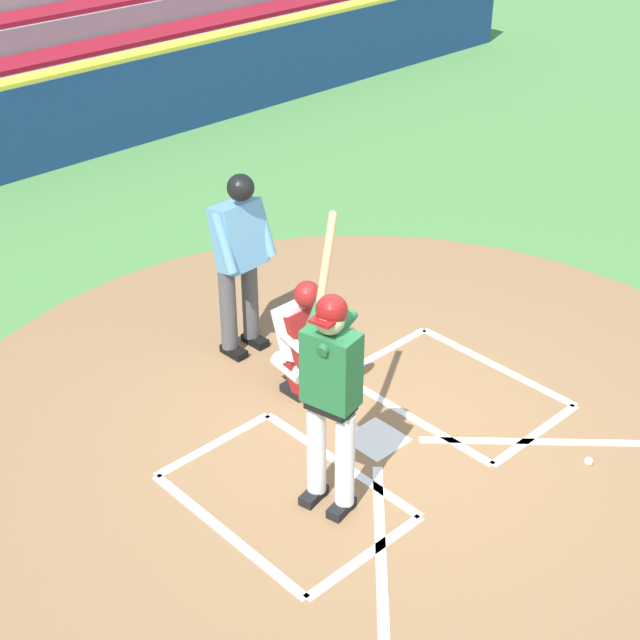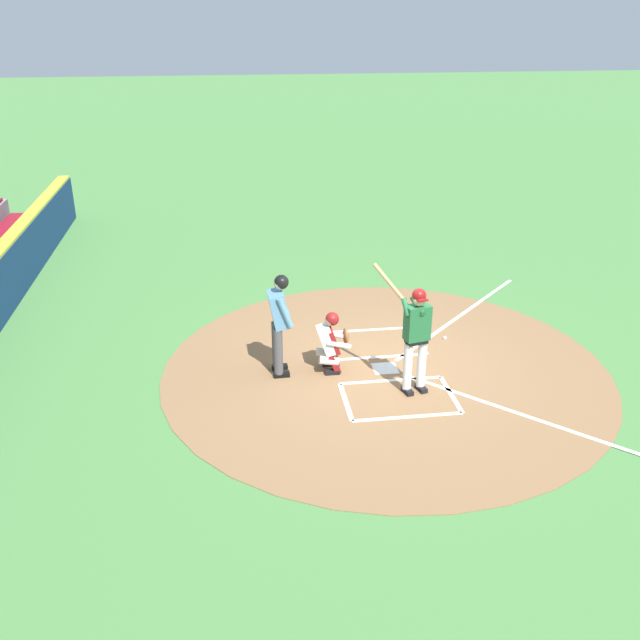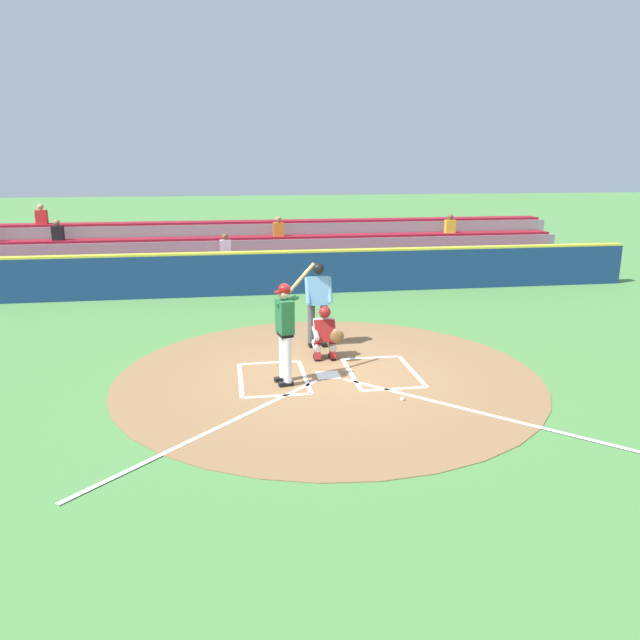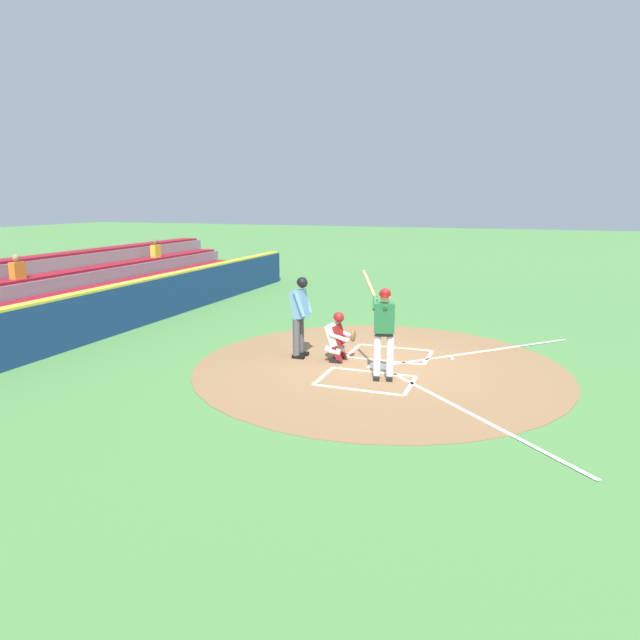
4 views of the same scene
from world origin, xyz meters
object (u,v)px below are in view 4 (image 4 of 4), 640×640
catcher (338,336)px  plate_umpire (300,311)px  batter (384,327)px  baseball (452,359)px

catcher → plate_umpire: size_ratio=0.61×
plate_umpire → batter: bearing=66.9°
catcher → plate_umpire: (0.01, -0.91, 0.49)m
plate_umpire → baseball: size_ratio=25.20×
batter → plate_umpire: batter is taller
plate_umpire → baseball: bearing=105.8°
catcher → baseball: (-0.93, 2.41, -0.55)m
batter → catcher: batter is taller
batter → catcher: bearing=-126.6°
baseball → catcher: bearing=-68.8°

